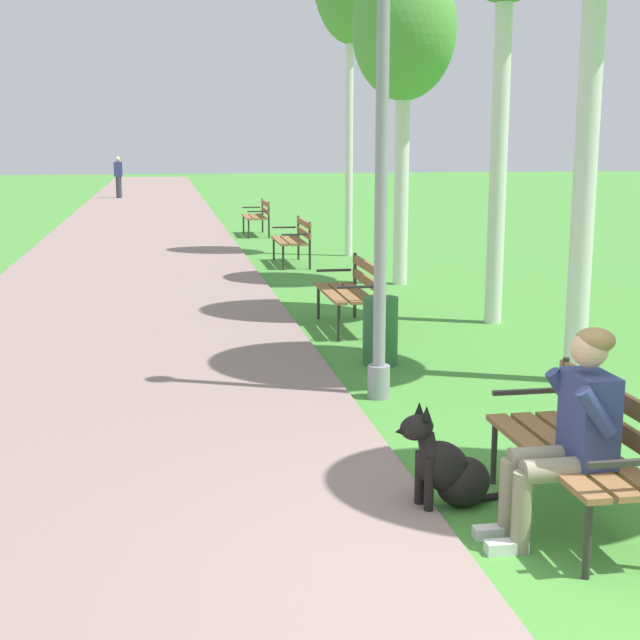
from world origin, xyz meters
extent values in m
plane|color=#478E38|center=(0.00, 0.00, 0.00)|extent=(120.00, 120.00, 0.00)
cube|color=gray|center=(-2.36, 24.00, 0.02)|extent=(4.33, 60.00, 0.04)
cube|color=olive|center=(0.36, 0.67, 0.45)|extent=(0.14, 1.50, 0.04)
cube|color=olive|center=(0.54, 0.67, 0.45)|extent=(0.14, 1.50, 0.04)
cube|color=olive|center=(0.71, 0.67, 0.45)|extent=(0.14, 1.50, 0.04)
cube|color=olive|center=(0.82, 0.67, 0.59)|extent=(0.04, 1.50, 0.11)
cube|color=olive|center=(0.82, 0.67, 0.77)|extent=(0.04, 1.50, 0.11)
cylinder|color=#2D2B28|center=(0.34, 1.36, 0.23)|extent=(0.04, 0.04, 0.45)
cylinder|color=#2D2B28|center=(0.82, 1.36, 0.43)|extent=(0.04, 0.04, 0.85)
cube|color=#2D2B28|center=(0.54, 1.36, 0.63)|extent=(0.45, 0.04, 0.03)
cylinder|color=#2D2B28|center=(0.34, -0.02, 0.23)|extent=(0.04, 0.04, 0.45)
cube|color=#2D2B28|center=(0.54, -0.02, 0.63)|extent=(0.45, 0.04, 0.03)
cube|color=olive|center=(0.18, 6.55, 0.45)|extent=(0.14, 1.50, 0.04)
cube|color=olive|center=(0.35, 6.55, 0.45)|extent=(0.14, 1.50, 0.04)
cube|color=olive|center=(0.53, 6.55, 0.45)|extent=(0.14, 1.50, 0.04)
cube|color=olive|center=(0.63, 6.55, 0.59)|extent=(0.04, 1.50, 0.11)
cube|color=olive|center=(0.63, 6.55, 0.77)|extent=(0.04, 1.50, 0.11)
cylinder|color=#2D2B28|center=(0.15, 7.24, 0.23)|extent=(0.04, 0.04, 0.45)
cylinder|color=#2D2B28|center=(0.63, 7.24, 0.43)|extent=(0.04, 0.04, 0.85)
cube|color=#2D2B28|center=(0.35, 7.24, 0.63)|extent=(0.45, 0.04, 0.03)
cylinder|color=#2D2B28|center=(0.15, 5.86, 0.23)|extent=(0.04, 0.04, 0.45)
cylinder|color=#2D2B28|center=(0.63, 5.86, 0.43)|extent=(0.04, 0.04, 0.85)
cube|color=#2D2B28|center=(0.35, 5.86, 0.63)|extent=(0.45, 0.04, 0.03)
cube|color=olive|center=(0.33, 12.50, 0.45)|extent=(0.14, 1.50, 0.04)
cube|color=olive|center=(0.50, 12.50, 0.45)|extent=(0.14, 1.50, 0.04)
cube|color=olive|center=(0.68, 12.50, 0.45)|extent=(0.14, 1.50, 0.04)
cube|color=olive|center=(0.78, 12.50, 0.59)|extent=(0.04, 1.50, 0.11)
cube|color=olive|center=(0.78, 12.50, 0.77)|extent=(0.04, 1.50, 0.11)
cylinder|color=#2D2B28|center=(0.30, 13.19, 0.23)|extent=(0.04, 0.04, 0.45)
cylinder|color=#2D2B28|center=(0.78, 13.19, 0.43)|extent=(0.04, 0.04, 0.85)
cube|color=#2D2B28|center=(0.50, 13.19, 0.63)|extent=(0.45, 0.04, 0.03)
cylinder|color=#2D2B28|center=(0.30, 11.81, 0.23)|extent=(0.04, 0.04, 0.45)
cylinder|color=#2D2B28|center=(0.78, 11.81, 0.43)|extent=(0.04, 0.04, 0.85)
cube|color=#2D2B28|center=(0.50, 11.81, 0.63)|extent=(0.45, 0.04, 0.03)
cube|color=olive|center=(0.23, 17.92, 0.45)|extent=(0.14, 1.50, 0.04)
cube|color=olive|center=(0.40, 17.92, 0.45)|extent=(0.14, 1.50, 0.04)
cube|color=olive|center=(0.58, 17.92, 0.45)|extent=(0.14, 1.50, 0.04)
cube|color=olive|center=(0.68, 17.92, 0.59)|extent=(0.04, 1.50, 0.11)
cube|color=olive|center=(0.68, 17.92, 0.77)|extent=(0.04, 1.50, 0.11)
cylinder|color=#2D2B28|center=(0.20, 18.61, 0.23)|extent=(0.04, 0.04, 0.45)
cylinder|color=#2D2B28|center=(0.68, 18.61, 0.43)|extent=(0.04, 0.04, 0.85)
cube|color=#2D2B28|center=(0.40, 18.61, 0.63)|extent=(0.45, 0.04, 0.03)
cylinder|color=#2D2B28|center=(0.20, 17.23, 0.23)|extent=(0.04, 0.04, 0.45)
cylinder|color=#2D2B28|center=(0.68, 17.23, 0.43)|extent=(0.04, 0.04, 0.85)
cube|color=#2D2B28|center=(0.40, 17.23, 0.63)|extent=(0.45, 0.04, 0.03)
cylinder|color=gray|center=(0.33, 0.54, 0.47)|extent=(0.42, 0.14, 0.14)
cylinder|color=gray|center=(0.12, 0.54, 0.24)|extent=(0.11, 0.11, 0.47)
cube|color=silver|center=(0.04, 0.54, 0.04)|extent=(0.24, 0.09, 0.07)
cylinder|color=gray|center=(0.33, 0.34, 0.47)|extent=(0.42, 0.14, 0.14)
cylinder|color=gray|center=(0.12, 0.34, 0.24)|extent=(0.11, 0.11, 0.47)
cube|color=silver|center=(0.04, 0.34, 0.04)|extent=(0.24, 0.09, 0.07)
cube|color=navy|center=(0.54, 0.44, 0.73)|extent=(0.22, 0.36, 0.52)
cylinder|color=navy|center=(0.48, 0.64, 0.83)|extent=(0.25, 0.09, 0.30)
cylinder|color=navy|center=(0.48, 0.24, 0.83)|extent=(0.25, 0.09, 0.30)
sphere|color=tan|center=(0.52, 0.44, 1.13)|extent=(0.21, 0.21, 0.21)
ellipsoid|color=olive|center=(0.55, 0.44, 1.18)|extent=(0.22, 0.23, 0.14)
ellipsoid|color=black|center=(0.01, 1.03, 0.16)|extent=(0.41, 0.36, 0.32)
ellipsoid|color=black|center=(-0.13, 0.99, 0.29)|extent=(0.54, 0.33, 0.48)
ellipsoid|color=black|center=(-0.09, 1.01, 0.32)|extent=(0.39, 0.27, 0.27)
cylinder|color=black|center=(-0.27, 1.02, 0.19)|extent=(0.06, 0.06, 0.38)
cylinder|color=black|center=(-0.25, 0.91, 0.19)|extent=(0.06, 0.06, 0.38)
cylinder|color=black|center=(-0.24, 0.97, 0.43)|extent=(0.15, 0.19, 0.19)
ellipsoid|color=black|center=(-0.32, 0.95, 0.56)|extent=(0.25, 0.19, 0.16)
cone|color=black|center=(-0.42, 0.93, 0.55)|extent=(0.12, 0.11, 0.09)
cone|color=black|center=(-0.29, 1.00, 0.66)|extent=(0.06, 0.06, 0.09)
cone|color=black|center=(-0.27, 0.92, 0.66)|extent=(0.06, 0.06, 0.09)
cylinder|color=black|center=(0.21, 1.07, 0.03)|extent=(0.28, 0.11, 0.04)
cylinder|color=gray|center=(0.06, 3.52, 0.15)|extent=(0.20, 0.20, 0.30)
cylinder|color=gray|center=(0.06, 3.52, 2.01)|extent=(0.11, 0.11, 4.03)
cylinder|color=silver|center=(2.04, 3.75, 2.12)|extent=(0.21, 0.21, 4.23)
cylinder|color=silver|center=(2.29, 6.62, 2.23)|extent=(0.21, 0.21, 4.46)
cylinder|color=silver|center=(1.94, 9.90, 1.65)|extent=(0.23, 0.23, 3.30)
ellipsoid|color=#569E42|center=(1.94, 9.90, 3.94)|extent=(1.60, 1.65, 2.14)
cylinder|color=silver|center=(1.86, 13.61, 2.33)|extent=(0.15, 0.15, 4.66)
cylinder|color=#2D6638|center=(0.37, 4.74, 0.35)|extent=(0.36, 0.36, 0.70)
cylinder|color=#383842|center=(-3.43, 32.79, 0.44)|extent=(0.22, 0.22, 0.88)
cube|color=navy|center=(-3.43, 32.79, 1.16)|extent=(0.32, 0.20, 0.56)
sphere|color=beige|center=(-3.43, 32.79, 1.55)|extent=(0.20, 0.20, 0.20)
camera|label=1|loc=(-1.80, -4.17, 2.27)|focal=51.19mm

